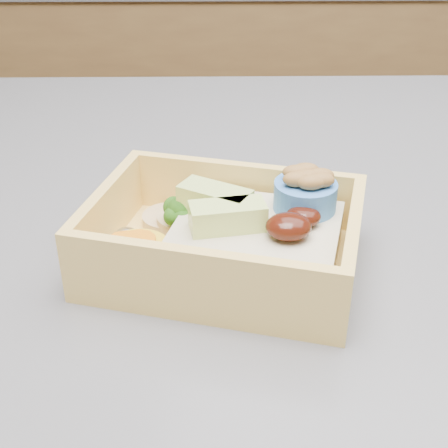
{
  "coord_description": "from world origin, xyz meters",
  "views": [
    {
      "loc": [
        0.02,
        -0.45,
        1.16
      ],
      "look_at": [
        0.03,
        -0.1,
        0.95
      ],
      "focal_mm": 50.0,
      "sensor_mm": 36.0,
      "label": 1
    }
  ],
  "objects": [
    {
      "name": "bento_box",
      "position": [
        0.04,
        -0.1,
        0.94
      ],
      "size": [
        0.2,
        0.16,
        0.06
      ],
      "rotation": [
        0.0,
        0.0,
        -0.26
      ],
      "color": "#F5C965",
      "rests_on": "island"
    }
  ]
}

